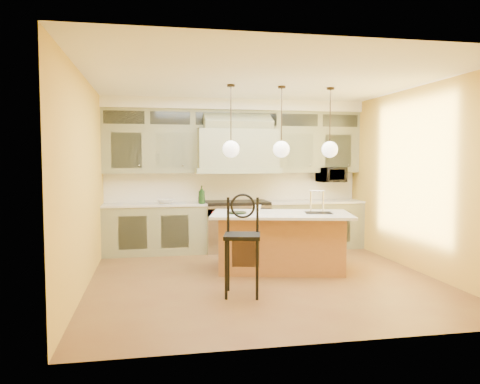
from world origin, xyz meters
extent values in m
plane|color=brown|center=(0.00, 0.00, 0.00)|extent=(5.00, 5.00, 0.00)
plane|color=white|center=(0.00, 0.00, 2.90)|extent=(5.00, 5.00, 0.00)
plane|color=gold|center=(0.00, 2.50, 1.45)|extent=(5.00, 0.00, 5.00)
plane|color=gold|center=(0.00, -2.50, 1.45)|extent=(5.00, 0.00, 5.00)
plane|color=gold|center=(-2.50, 0.00, 1.45)|extent=(0.00, 5.00, 5.00)
plane|color=gold|center=(2.50, 0.00, 1.45)|extent=(0.00, 5.00, 5.00)
cube|color=gray|center=(-1.55, 2.17, 0.45)|extent=(1.90, 0.65, 0.90)
cube|color=gray|center=(1.55, 2.17, 0.45)|extent=(1.90, 0.65, 0.90)
cube|color=white|center=(-1.55, 2.17, 0.92)|extent=(1.90, 0.68, 0.04)
cube|color=white|center=(1.55, 2.17, 0.92)|extent=(1.90, 0.68, 0.04)
cube|color=white|center=(0.00, 2.48, 1.22)|extent=(5.00, 0.04, 0.56)
cube|color=gray|center=(-1.62, 2.33, 1.93)|extent=(1.75, 0.35, 0.85)
cube|color=gray|center=(1.62, 2.33, 1.93)|extent=(1.75, 0.35, 0.85)
cube|color=gray|center=(0.00, 2.15, 1.95)|extent=(1.50, 0.70, 0.75)
cube|color=gray|center=(0.00, 2.15, 1.55)|extent=(1.60, 0.76, 0.10)
cube|color=#333833|center=(0.00, 2.33, 2.53)|extent=(5.00, 0.35, 0.35)
cube|color=white|center=(0.00, 2.31, 2.80)|extent=(5.00, 0.47, 0.20)
cube|color=silver|center=(0.00, 2.15, 0.45)|extent=(1.20, 0.70, 0.90)
cube|color=black|center=(0.00, 2.15, 0.93)|extent=(1.20, 0.70, 0.06)
cube|color=silver|center=(0.00, 1.83, 0.78)|extent=(1.20, 0.06, 0.14)
cube|color=#9A6536|center=(0.40, 0.45, 0.44)|extent=(2.07, 1.32, 0.88)
cube|color=white|center=(0.39, 0.40, 0.90)|extent=(2.37, 1.62, 0.04)
cube|color=black|center=(0.98, 0.32, 0.90)|extent=(0.48, 0.45, 0.05)
cylinder|color=black|center=(-0.70, -0.93, 0.38)|extent=(0.04, 0.04, 0.76)
cylinder|color=black|center=(-0.32, -1.02, 0.38)|extent=(0.04, 0.04, 0.76)
cylinder|color=black|center=(-0.61, -0.55, 0.38)|extent=(0.04, 0.04, 0.76)
cylinder|color=black|center=(-0.23, -0.64, 0.38)|extent=(0.04, 0.04, 0.76)
cube|color=black|center=(-0.46, -0.79, 0.78)|extent=(0.55, 0.55, 0.05)
torus|color=black|center=(-0.42, -0.60, 1.15)|extent=(0.33, 0.10, 0.33)
imported|color=black|center=(1.95, 2.25, 1.45)|extent=(0.54, 0.37, 0.30)
imported|color=#143415|center=(-0.70, 1.92, 1.11)|extent=(0.14, 0.14, 0.34)
imported|color=black|center=(-0.70, 2.15, 1.03)|extent=(0.09, 0.09, 0.18)
imported|color=silver|center=(-1.36, 2.15, 0.98)|extent=(0.36, 0.36, 0.08)
imported|color=white|center=(0.09, 0.73, 0.97)|extent=(0.12, 0.12, 0.10)
cylinder|color=#2D2319|center=(-0.40, 0.45, 2.88)|extent=(0.12, 0.12, 0.03)
cylinder|color=#2D2319|center=(-0.40, 0.45, 2.44)|extent=(0.02, 0.02, 0.93)
sphere|color=white|center=(-0.40, 0.45, 1.92)|extent=(0.26, 0.26, 0.26)
cylinder|color=#2D2319|center=(0.40, 0.45, 2.88)|extent=(0.12, 0.12, 0.03)
cylinder|color=#2D2319|center=(0.40, 0.45, 2.44)|extent=(0.02, 0.02, 0.93)
sphere|color=white|center=(0.40, 0.45, 1.92)|extent=(0.26, 0.26, 0.26)
cylinder|color=#2D2319|center=(1.20, 0.45, 2.88)|extent=(0.12, 0.12, 0.03)
cylinder|color=#2D2319|center=(1.20, 0.45, 2.44)|extent=(0.02, 0.02, 0.93)
sphere|color=white|center=(1.20, 0.45, 1.92)|extent=(0.26, 0.26, 0.26)
camera|label=1|loc=(-1.60, -6.65, 1.77)|focal=35.00mm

